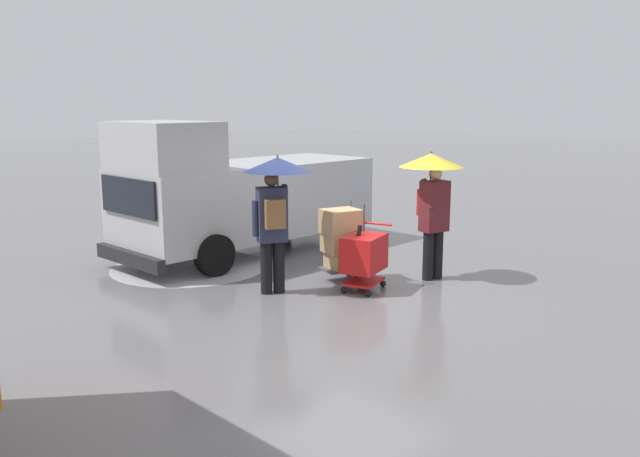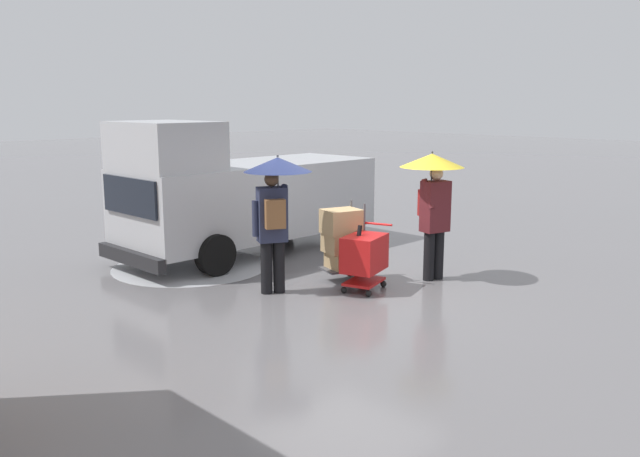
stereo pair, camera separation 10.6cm
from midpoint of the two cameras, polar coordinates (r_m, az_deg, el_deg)
The scene contains 7 objects.
ground_plane at distance 10.46m, azimuth 2.16°, elevation -5.36°, with size 90.00×90.00×0.00m, color slate.
slush_patch_under_van at distance 12.12m, azimuth -11.49°, elevation -3.27°, with size 2.79×2.79×0.01m, color #ADAFB5.
cargo_van_parked_right at distance 12.81m, azimuth -7.30°, elevation 2.98°, with size 2.25×5.37×2.60m.
shopping_cart_vendor at distance 10.35m, azimuth 3.54°, elevation -2.29°, with size 0.77×0.95×1.04m.
hand_dolly_boxes at distance 10.80m, azimuth 1.58°, elevation -0.84°, with size 0.70×0.82×1.32m.
pedestrian_pink_side at distance 10.92m, azimuth 9.42°, elevation 3.62°, with size 1.04×1.04×2.15m.
pedestrian_black_side at distance 10.02m, azimuth -4.21°, elevation 3.09°, with size 1.04×1.04×2.15m.
Camera 1 is at (-6.73, 7.45, 2.93)m, focal length 36.94 mm.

